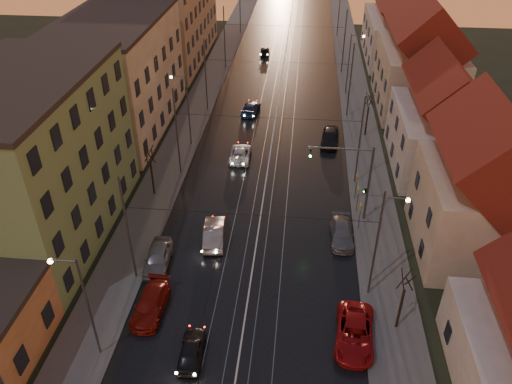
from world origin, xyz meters
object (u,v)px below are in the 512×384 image
(street_lamp_0, at_px, (81,299))
(parked_left_3, at_px, (158,257))
(driving_car_0, at_px, (192,350))
(driving_car_4, at_px, (265,51))
(traffic_light_mast, at_px, (358,174))
(street_lamp_1, at_px, (383,233))
(parked_left_2, at_px, (150,304))
(parked_right_2, at_px, (330,137))
(driving_car_3, at_px, (251,108))
(driving_car_1, at_px, (214,233))
(driving_car_2, at_px, (240,153))
(street_lamp_3, at_px, (351,58))
(street_lamp_2, at_px, (185,103))
(parked_right_0, at_px, (355,333))
(parked_right_1, at_px, (342,233))

(street_lamp_0, relative_size, parked_left_3, 1.79)
(driving_car_0, xyz_separation_m, driving_car_4, (-0.27, 58.29, -0.01))
(traffic_light_mast, bearing_deg, street_lamp_0, -136.90)
(street_lamp_1, bearing_deg, driving_car_4, 103.68)
(driving_car_4, bearing_deg, driving_car_0, 86.16)
(parked_left_2, relative_size, parked_right_2, 1.01)
(street_lamp_1, relative_size, driving_car_4, 2.20)
(driving_car_0, distance_m, driving_car_3, 36.33)
(driving_car_1, xyz_separation_m, parked_left_3, (-3.79, -3.37, -0.00))
(driving_car_2, bearing_deg, street_lamp_3, -124.10)
(street_lamp_1, bearing_deg, street_lamp_2, 132.32)
(driving_car_3, bearing_deg, driving_car_4, -84.45)
(driving_car_0, relative_size, driving_car_4, 1.01)
(street_lamp_0, distance_m, parked_right_0, 17.12)
(street_lamp_2, bearing_deg, traffic_light_mast, -35.07)
(driving_car_0, height_order, driving_car_4, driving_car_0)
(driving_car_1, bearing_deg, parked_right_1, 179.05)
(street_lamp_1, distance_m, street_lamp_2, 27.05)
(street_lamp_0, bearing_deg, parked_right_0, 9.16)
(driving_car_4, bearing_deg, parked_left_2, 82.42)
(driving_car_1, distance_m, parked_right_1, 10.50)
(traffic_light_mast, height_order, driving_car_2, traffic_light_mast)
(driving_car_1, xyz_separation_m, parked_right_2, (9.86, 17.83, 0.03))
(traffic_light_mast, relative_size, parked_left_2, 1.54)
(driving_car_0, height_order, parked_right_2, parked_right_2)
(parked_left_3, bearing_deg, driving_car_0, -65.51)
(street_lamp_1, bearing_deg, driving_car_0, -147.66)
(street_lamp_1, distance_m, parked_left_3, 16.92)
(street_lamp_0, bearing_deg, driving_car_1, 64.79)
(street_lamp_2, height_order, parked_left_3, street_lamp_2)
(street_lamp_3, relative_size, parked_left_3, 1.79)
(driving_car_0, bearing_deg, parked_right_1, -130.79)
(street_lamp_2, bearing_deg, parked_right_1, -42.97)
(parked_right_0, bearing_deg, driving_car_0, -162.37)
(driving_car_3, relative_size, parked_right_0, 0.87)
(driving_car_0, bearing_deg, street_lamp_0, 0.50)
(street_lamp_1, height_order, street_lamp_2, same)
(parked_right_2, bearing_deg, street_lamp_0, -112.27)
(parked_left_2, xyz_separation_m, parked_right_1, (13.50, 9.23, -0.04))
(traffic_light_mast, xyz_separation_m, parked_right_1, (-1.06, -2.94, -3.95))
(street_lamp_3, bearing_deg, parked_right_1, -94.01)
(street_lamp_0, relative_size, parked_right_1, 1.80)
(parked_right_2, bearing_deg, parked_right_0, -82.81)
(street_lamp_0, relative_size, parked_right_2, 1.73)
(traffic_light_mast, xyz_separation_m, parked_left_2, (-14.56, -12.17, -3.92))
(street_lamp_3, distance_m, traffic_light_mast, 28.03)
(driving_car_4, bearing_deg, driving_car_1, 85.56)
(driving_car_1, distance_m, driving_car_4, 46.75)
(parked_right_1, bearing_deg, street_lamp_3, 84.88)
(street_lamp_3, distance_m, driving_car_3, 14.87)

